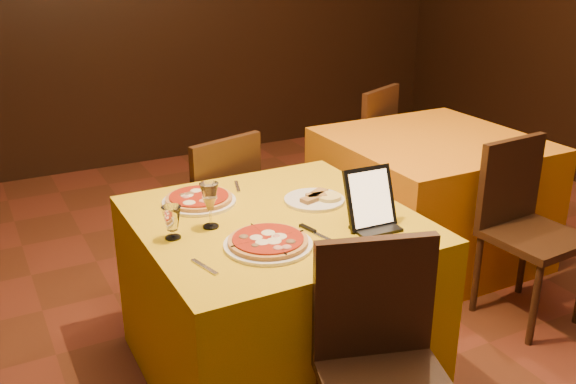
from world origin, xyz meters
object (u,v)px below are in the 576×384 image
tablet (370,198)px  water_glass (172,223)px  main_table (276,297)px  side_table (429,198)px  pizza_near (268,243)px  pizza_far (199,200)px  chair_main_far (206,213)px  wine_glass (210,205)px  chair_side_near (535,236)px  chair_side_far (354,149)px

tablet → water_glass: bearing=163.4°
main_table → side_table: (1.33, 0.60, 0.00)m
main_table → pizza_near: size_ratio=3.29×
pizza_far → chair_main_far: bearing=67.3°
main_table → side_table: 1.46m
pizza_near → side_table: bearing=29.4°
wine_glass → pizza_far: bearing=79.8°
chair_main_far → water_glass: 1.00m
chair_side_near → side_table: bearing=85.9°
water_glass → chair_side_near: bearing=-6.6°
tablet → chair_side_near: bearing=4.6°
tablet → wine_glass: bearing=156.0°
chair_main_far → wine_glass: wine_glass is taller
chair_side_near → wine_glass: 1.67m
chair_side_far → tablet: bearing=33.4°
chair_main_far → pizza_near: chair_main_far is taller
pizza_near → water_glass: water_glass is taller
chair_side_near → main_table: bearing=167.3°
main_table → chair_side_near: bearing=-8.6°
chair_main_far → tablet: bearing=89.6°
main_table → water_glass: bearing=179.6°
chair_side_far → pizza_near: 2.24m
pizza_near → wine_glass: size_ratio=1.76×
main_table → wine_glass: wine_glass is taller
chair_side_near → pizza_far: chair_side_near is taller
chair_side_far → chair_side_near: bearing=65.3°
side_table → water_glass: water_glass is taller
chair_main_far → pizza_far: size_ratio=2.84×
chair_main_far → pizza_far: bearing=51.5°
main_table → pizza_far: bearing=127.4°
main_table → tablet: tablet is taller
side_table → wine_glass: 1.77m
pizza_near → wine_glass: bearing=115.3°
pizza_near → pizza_far: size_ratio=1.04×
chair_side_near → chair_side_far: 1.62m
side_table → wine_glass: size_ratio=5.79×
chair_side_near → pizza_far: size_ratio=2.84×
side_table → tablet: (-1.04, -0.85, 0.49)m
tablet → side_table: bearing=41.4°
pizza_far → side_table: bearing=11.2°
chair_main_far → chair_side_near: same height
chair_side_near → water_glass: bearing=169.3°
pizza_near → pizza_far: bearing=98.5°
chair_side_near → tablet: tablet is taller
side_table → chair_main_far: bearing=170.4°
side_table → chair_side_far: chair_side_far is taller
chair_side_near → wine_glass: (-1.60, 0.23, 0.39)m
wine_glass → side_table: bearing=19.5°
side_table → chair_main_far: (-1.33, 0.22, 0.08)m
side_table → chair_side_near: (0.00, -0.80, 0.08)m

